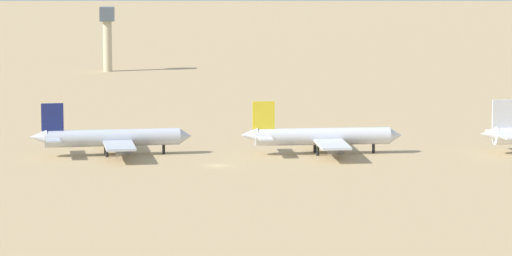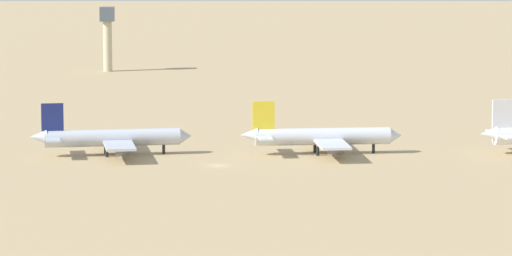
{
  "view_description": "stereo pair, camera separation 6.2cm",
  "coord_description": "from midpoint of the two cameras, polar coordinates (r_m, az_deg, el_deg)",
  "views": [
    {
      "loc": [
        -5.01,
        -339.07,
        55.95
      ],
      "look_at": [
        9.11,
        17.98,
        6.0
      ],
      "focal_mm": 107.33,
      "sensor_mm": 36.0,
      "label": 1
    },
    {
      "loc": [
        -4.95,
        -339.07,
        55.95
      ],
      "look_at": [
        9.11,
        17.98,
        6.0
      ],
      "focal_mm": 107.33,
      "sensor_mm": 36.0,
      "label": 2
    }
  ],
  "objects": [
    {
      "name": "ground",
      "position": [
        343.69,
        -1.4,
        -1.41
      ],
      "size": [
        4000.0,
        4000.0,
        0.0
      ],
      "primitive_type": "plane",
      "color": "tan"
    },
    {
      "name": "parked_jet_navy_2",
      "position": [
        359.3,
        -5.44,
        -0.37
      ],
      "size": [
        38.06,
        32.25,
        12.57
      ],
      "rotation": [
        0.0,
        0.0,
        0.12
      ],
      "color": "silver",
      "rests_on": "ground"
    },
    {
      "name": "parked_jet_yellow_3",
      "position": [
        359.84,
        2.43,
        -0.32
      ],
      "size": [
        38.45,
        32.36,
        12.7
      ],
      "rotation": [
        0.0,
        0.0,
        0.06
      ],
      "color": "silver",
      "rests_on": "ground"
    },
    {
      "name": "control_tower",
      "position": [
        552.03,
        -5.57,
        3.56
      ],
      "size": [
        5.2,
        5.2,
        23.19
      ],
      "color": "#C6B793",
      "rests_on": "ground"
    }
  ]
}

